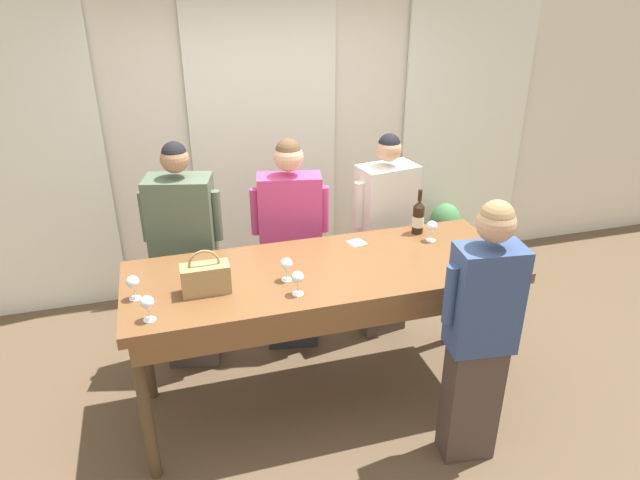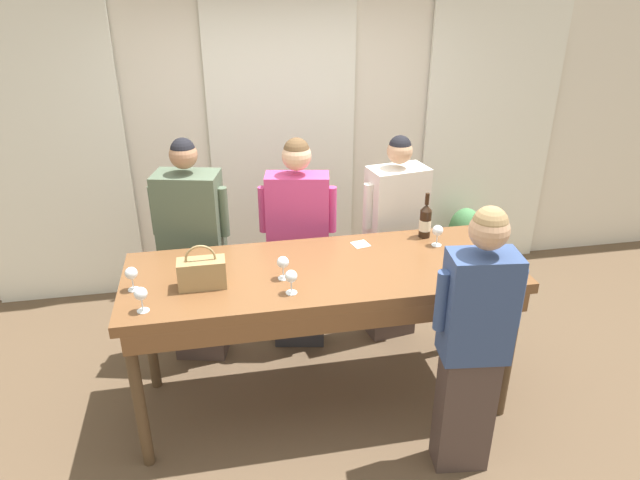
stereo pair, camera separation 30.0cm
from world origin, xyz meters
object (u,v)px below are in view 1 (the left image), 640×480
object	(u,v)px
potted_plant	(444,234)
tasting_bar	(325,283)
wine_glass_center_mid	(147,303)
guest_cream_sweater	(384,238)
host_pouring	(480,333)
wine_glass_front_mid	(133,283)
wine_glass_front_right	(432,227)
wine_glass_center_left	(298,278)
wine_glass_center_right	(492,256)
handbag	(206,278)
guest_olive_jacket	(186,259)
guest_pink_top	(291,246)
wine_bottle	(418,217)
wine_glass_front_left	(286,265)

from	to	relation	value
potted_plant	tasting_bar	bearing A→B (deg)	-137.67
wine_glass_center_mid	guest_cream_sweater	distance (m)	2.04
guest_cream_sweater	host_pouring	distance (m)	1.40
wine_glass_front_mid	wine_glass_front_right	xyz separation A→B (m)	(1.93, 0.22, 0.00)
wine_glass_center_left	wine_glass_center_mid	world-z (taller)	same
wine_glass_front_mid	wine_glass_center_right	world-z (taller)	same
handbag	potted_plant	distance (m)	2.98
guest_olive_jacket	potted_plant	world-z (taller)	guest_olive_jacket
handbag	wine_glass_center_right	bearing A→B (deg)	-8.05
tasting_bar	guest_cream_sweater	world-z (taller)	guest_cream_sweater
wine_glass_front_right	wine_glass_center_mid	distance (m)	1.92
wine_glass_front_right	guest_pink_top	bearing A→B (deg)	148.19
handbag	wine_glass_front_right	distance (m)	1.56
wine_glass_center_mid	wine_glass_center_right	world-z (taller)	same
wine_glass_center_right	handbag	bearing A→B (deg)	171.95
guest_cream_sweater	wine_glass_front_right	bearing A→B (deg)	-77.99
guest_pink_top	guest_cream_sweater	world-z (taller)	guest_pink_top
tasting_bar	wine_glass_center_right	size ratio (longest dim) A/B	16.72
wine_glass_center_left	guest_pink_top	size ratio (longest dim) A/B	0.09
wine_glass_front_right	guest_olive_jacket	xyz separation A→B (m)	(-1.62, 0.53, -0.28)
wine_glass_center_mid	guest_olive_jacket	distance (m)	1.07
wine_glass_front_mid	handbag	bearing A→B (deg)	-5.22
wine_bottle	wine_glass_front_right	size ratio (longest dim) A/B	2.19
wine_glass_front_left	host_pouring	distance (m)	1.17
handbag	wine_glass_front_left	bearing A→B (deg)	0.61
wine_bottle	guest_cream_sweater	xyz separation A→B (m)	(-0.08, 0.38, -0.32)
wine_glass_front_left	wine_glass_front_right	distance (m)	1.10
tasting_bar	wine_bottle	size ratio (longest dim) A/B	7.62
guest_pink_top	handbag	bearing A→B (deg)	-130.80
wine_glass_front_mid	wine_glass_front_right	bearing A→B (deg)	6.61
host_pouring	potted_plant	size ratio (longest dim) A/B	2.42
wine_glass_front_right	wine_glass_center_mid	size ratio (longest dim) A/B	1.00
wine_glass_front_left	potted_plant	size ratio (longest dim) A/B	0.21
wine_glass_front_left	tasting_bar	bearing A→B (deg)	14.31
wine_glass_front_mid	host_pouring	size ratio (longest dim) A/B	0.09
guest_olive_jacket	host_pouring	distance (m)	2.06
guest_pink_top	wine_glass_front_right	bearing A→B (deg)	-31.81
tasting_bar	wine_glass_front_mid	world-z (taller)	wine_glass_front_mid
wine_glass_front_left	guest_olive_jacket	distance (m)	1.00
wine_glass_center_right	guest_olive_jacket	size ratio (longest dim) A/B	0.09
wine_glass_front_mid	guest_cream_sweater	size ratio (longest dim) A/B	0.09
guest_pink_top	wine_glass_front_left	bearing A→B (deg)	-105.01
wine_glass_center_right	host_pouring	xyz separation A→B (m)	(-0.27, -0.37, -0.26)
guest_olive_jacket	guest_pink_top	xyz separation A→B (m)	(0.76, -0.00, 0.01)
tasting_bar	wine_glass_front_right	bearing A→B (deg)	13.16
wine_glass_center_mid	guest_cream_sweater	size ratio (longest dim) A/B	0.09
wine_glass_front_mid	guest_olive_jacket	size ratio (longest dim) A/B	0.09
wine_bottle	guest_cream_sweater	world-z (taller)	guest_cream_sweater
wine_bottle	potted_plant	world-z (taller)	wine_bottle
guest_olive_jacket	wine_glass_center_mid	bearing A→B (deg)	-103.81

